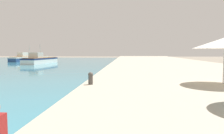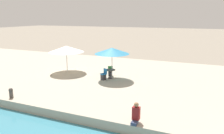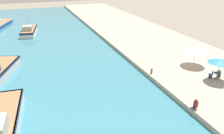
# 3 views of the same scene
# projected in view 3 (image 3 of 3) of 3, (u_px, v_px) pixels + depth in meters

# --- Properties ---
(quay_promenade) EXTENTS (16.00, 90.00, 0.58)m
(quay_promenade) POSITION_uv_depth(u_px,v_px,m) (133.00, 31.00, 48.57)
(quay_promenade) COLOR #B2A893
(quay_promenade) RESTS_ON ground_plane
(fishing_boat_far) EXTENTS (3.83, 8.96, 3.60)m
(fishing_boat_far) POSITION_uv_depth(u_px,v_px,m) (29.00, 31.00, 47.26)
(fishing_boat_far) COLOR white
(fishing_boat_far) RESTS_ON water_basin
(fishing_boat_distant) EXTENTS (5.15, 11.07, 3.51)m
(fishing_boat_distant) POSITION_uv_depth(u_px,v_px,m) (0.00, 24.00, 53.32)
(fishing_boat_distant) COLOR navy
(fishing_boat_distant) RESTS_ON water_basin
(cafe_umbrella_pink) EXTENTS (2.82, 2.82, 2.59)m
(cafe_umbrella_pink) POSITION_uv_depth(u_px,v_px,m) (221.00, 61.00, 25.27)
(cafe_umbrella_pink) COLOR #B7B7B7
(cafe_umbrella_pink) RESTS_ON quay_promenade
(cafe_umbrella_white) EXTENTS (3.23, 3.23, 2.45)m
(cafe_umbrella_white) POSITION_uv_depth(u_px,v_px,m) (196.00, 50.00, 29.54)
(cafe_umbrella_white) COLOR #B7B7B7
(cafe_umbrella_white) RESTS_ON quay_promenade
(cafe_table) EXTENTS (0.80, 0.80, 0.74)m
(cafe_table) POSITION_uv_depth(u_px,v_px,m) (217.00, 74.00, 26.17)
(cafe_table) COLOR #333338
(cafe_table) RESTS_ON quay_promenade
(cafe_chair_left) EXTENTS (0.56, 0.55, 0.91)m
(cafe_chair_left) POSITION_uv_depth(u_px,v_px,m) (219.00, 74.00, 26.73)
(cafe_chair_left) COLOR #2D2D33
(cafe_chair_left) RESTS_ON quay_promenade
(cafe_chair_right) EXTENTS (0.57, 0.56, 0.91)m
(cafe_chair_right) POSITION_uv_depth(u_px,v_px,m) (211.00, 76.00, 26.36)
(cafe_chair_right) COLOR #2D2D33
(cafe_chair_right) RESTS_ON quay_promenade
(person_at_quay) EXTENTS (0.56, 0.36, 1.04)m
(person_at_quay) POSITION_uv_depth(u_px,v_px,m) (195.00, 104.00, 20.40)
(person_at_quay) COLOR #333D5B
(person_at_quay) RESTS_ON quay_promenade
(mooring_bollard) EXTENTS (0.26, 0.26, 0.65)m
(mooring_bollard) POSITION_uv_depth(u_px,v_px,m) (152.00, 71.00, 27.59)
(mooring_bollard) COLOR #4C4742
(mooring_bollard) RESTS_ON quay_promenade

